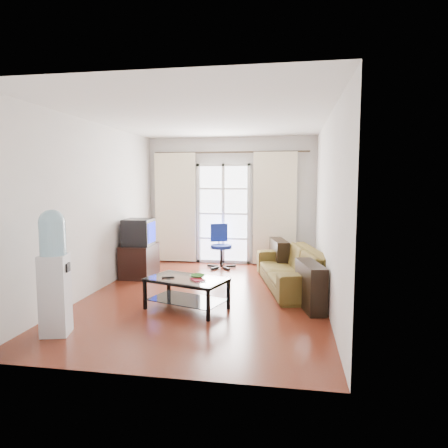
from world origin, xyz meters
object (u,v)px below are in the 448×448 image
at_px(crt_tv, 138,232).
at_px(sofa, 292,268).
at_px(task_chair, 221,255).
at_px(water_cooler, 54,270).
at_px(tv_stand, 139,260).
at_px(coffee_table, 187,289).

bearing_deg(crt_tv, sofa, -8.36).
relative_size(task_chair, water_cooler, 0.62).
bearing_deg(water_cooler, tv_stand, 78.05).
relative_size(coffee_table, water_cooler, 0.84).
relative_size(sofa, tv_stand, 2.91).
height_order(crt_tv, water_cooler, water_cooler).
height_order(coffee_table, task_chair, task_chair).
bearing_deg(coffee_table, water_cooler, -137.62).
relative_size(tv_stand, task_chair, 0.90).
height_order(tv_stand, task_chair, task_chair).
bearing_deg(sofa, water_cooler, -59.39).
relative_size(crt_tv, water_cooler, 0.39).
bearing_deg(water_cooler, crt_tv, 78.12).
height_order(sofa, task_chair, task_chair).
bearing_deg(sofa, task_chair, -144.92).
height_order(coffee_table, tv_stand, tv_stand).
bearing_deg(water_cooler, coffee_table, 28.01).
bearing_deg(coffee_table, tv_stand, 128.15).
xyz_separation_m(tv_stand, crt_tv, (-0.00, -0.06, 0.54)).
bearing_deg(task_chair, water_cooler, -131.22).
xyz_separation_m(task_chair, water_cooler, (-1.26, -3.86, 0.50)).
relative_size(sofa, task_chair, 2.63).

